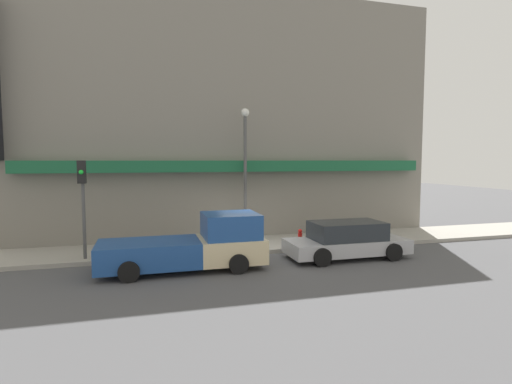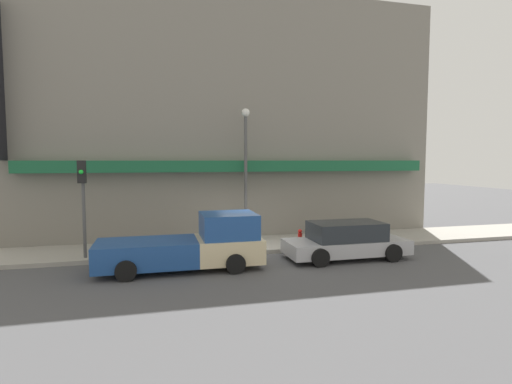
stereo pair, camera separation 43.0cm
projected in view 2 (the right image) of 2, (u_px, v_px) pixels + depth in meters
ground_plane at (253, 255)px, 15.52m from camera, size 80.00×80.00×0.00m
sidewalk at (245, 245)px, 16.95m from camera, size 36.00×2.99×0.16m
building at (231, 119)px, 19.38m from camera, size 19.80×3.80×11.38m
pickup_truck at (192, 245)px, 13.53m from camera, size 5.48×2.16×1.86m
parked_car at (346, 241)px, 14.94m from camera, size 4.59×1.99×1.38m
fire_hydrant at (300, 238)px, 16.36m from camera, size 0.17×0.17×0.70m
street_lamp at (246, 159)px, 17.23m from camera, size 0.36×0.36×5.74m
traffic_light at (83, 191)px, 14.18m from camera, size 0.28×0.42×3.51m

